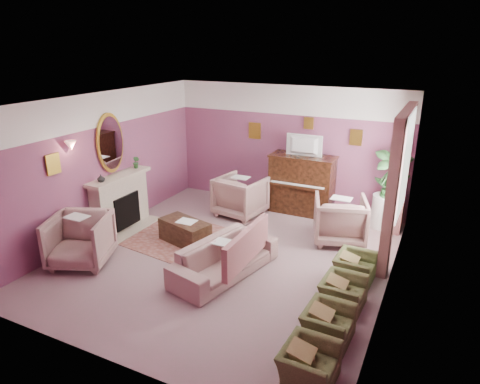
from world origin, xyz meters
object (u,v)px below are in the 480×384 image
at_px(piano, 302,185).
at_px(floral_armchair_front, 80,238).
at_px(olive_chair_b, 328,319).
at_px(floral_armchair_right, 340,217).
at_px(sofa, 225,252).
at_px(television, 303,144).
at_px(side_table, 384,211).
at_px(olive_chair_d, 355,264).
at_px(olive_chair_c, 343,288).
at_px(coffee_table, 185,232).
at_px(floral_armchair_left, 241,194).
at_px(olive_chair_a, 309,359).

bearing_deg(piano, floral_armchair_front, -123.81).
relative_size(piano, olive_chair_b, 2.04).
bearing_deg(floral_armchair_right, sofa, -124.06).
distance_m(television, side_table, 2.21).
xyz_separation_m(olive_chair_b, olive_chair_d, (0.00, 1.64, 0.00)).
xyz_separation_m(floral_armchair_front, olive_chair_c, (4.41, 0.72, -0.20)).
bearing_deg(piano, coffee_table, -121.03).
bearing_deg(sofa, floral_armchair_left, 110.21).
distance_m(floral_armchair_right, side_table, 1.28).
distance_m(floral_armchair_right, olive_chair_b, 3.04).
relative_size(olive_chair_a, olive_chair_c, 1.00).
distance_m(piano, olive_chair_d, 3.03).
relative_size(television, olive_chair_a, 1.17).
bearing_deg(olive_chair_c, floral_armchair_front, -170.74).
bearing_deg(olive_chair_d, floral_armchair_left, 149.64).
bearing_deg(floral_armchair_front, floral_armchair_left, 64.81).
height_order(olive_chair_c, side_table, side_table).
distance_m(coffee_table, floral_armchair_front, 1.92).
bearing_deg(olive_chair_d, olive_chair_a, -90.00).
xyz_separation_m(floral_armchair_front, olive_chair_b, (4.41, -0.10, -0.20)).
relative_size(piano, sofa, 0.70).
xyz_separation_m(floral_armchair_front, olive_chair_a, (4.41, -0.92, -0.20)).
relative_size(piano, floral_armchair_front, 1.41).
height_order(television, floral_armchair_right, television).
distance_m(olive_chair_c, olive_chair_d, 0.82).
bearing_deg(side_table, television, -179.69).
bearing_deg(piano, olive_chair_c, -62.15).
bearing_deg(television, olive_chair_b, -66.83).
height_order(floral_armchair_right, floral_armchair_front, same).
distance_m(sofa, floral_armchair_front, 2.55).
bearing_deg(piano, floral_armchair_left, -146.49).
distance_m(coffee_table, olive_chair_c, 3.33).
distance_m(sofa, olive_chair_a, 2.63).
height_order(sofa, floral_armchair_front, floral_armchair_front).
height_order(floral_armchair_left, floral_armchair_right, same).
bearing_deg(sofa, olive_chair_a, -40.68).
bearing_deg(olive_chair_a, television, 109.59).
distance_m(television, olive_chair_d, 3.24).
xyz_separation_m(piano, olive_chair_a, (1.73, -4.92, -0.35)).
xyz_separation_m(floral_armchair_front, olive_chair_d, (4.41, 1.54, -0.20)).
relative_size(sofa, side_table, 2.87).
distance_m(piano, olive_chair_c, 3.73).
bearing_deg(olive_chair_b, olive_chair_c, 90.00).
bearing_deg(sofa, coffee_table, 150.63).
bearing_deg(television, floral_armchair_front, -124.15).
bearing_deg(side_table, floral_armchair_right, -122.03).
bearing_deg(floral_armchair_right, olive_chair_c, -74.86).
bearing_deg(floral_armchair_left, olive_chair_a, -55.15).
xyz_separation_m(piano, olive_chair_d, (1.73, -2.46, -0.35)).
relative_size(television, sofa, 0.40).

